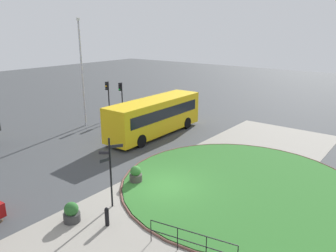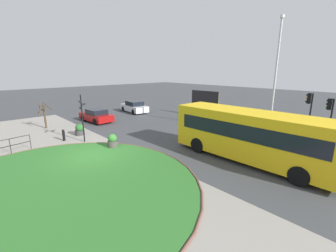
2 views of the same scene
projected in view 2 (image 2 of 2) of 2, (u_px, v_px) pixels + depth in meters
name	position (u px, v px, depth m)	size (l,w,h in m)	color
ground	(94.00, 156.00, 14.57)	(120.00, 120.00, 0.00)	#3D3F42
sidewalk_paving	(65.00, 163.00, 13.40)	(32.00, 8.44, 0.02)	gray
grass_island	(55.00, 190.00, 10.40)	(13.33, 13.33, 0.10)	#2D6B28
grass_kerb_ring	(55.00, 190.00, 10.40)	(13.64, 13.64, 0.11)	brown
signpost_directional	(82.00, 115.00, 16.90)	(1.14, 0.83, 3.64)	black
bollard_foreground	(64.00, 135.00, 17.52)	(0.20, 0.20, 0.93)	black
bus_yellow	(251.00, 135.00, 13.42)	(9.76, 2.66, 3.03)	yellow
car_near_lane	(96.00, 116.00, 23.98)	(4.27, 2.12, 1.35)	maroon
car_far_lane	(134.00, 107.00, 29.28)	(4.55, 2.24, 1.45)	silver
traffic_light_near	(309.00, 106.00, 16.87)	(0.48, 0.31, 3.73)	black
traffic_light_far	(329.00, 112.00, 15.66)	(0.49, 0.28, 3.49)	black
lamppost_tall	(276.00, 74.00, 18.37)	(0.32, 0.32, 9.49)	#B7B7BC
billboard_left	(205.00, 101.00, 26.57)	(3.68, 0.46, 2.99)	black
planter_near_signpost	(80.00, 130.00, 19.09)	(0.78, 0.78, 0.97)	#383838
planter_kerbside	(113.00, 142.00, 15.95)	(0.73, 0.73, 1.03)	#47423D
street_tree_bare	(44.00, 114.00, 21.00)	(1.22, 1.26, 2.60)	#423323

